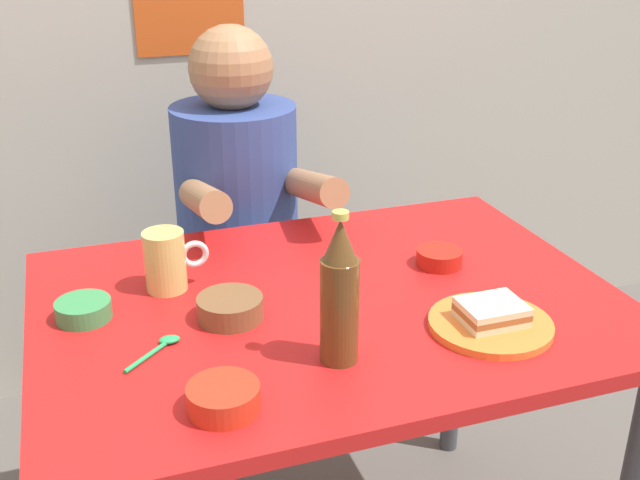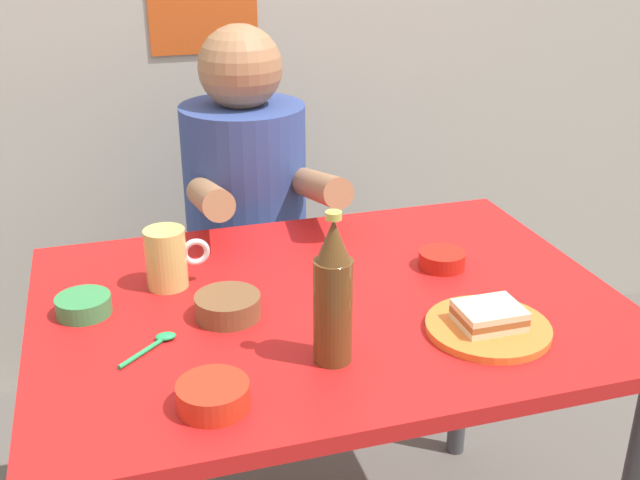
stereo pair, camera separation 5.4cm
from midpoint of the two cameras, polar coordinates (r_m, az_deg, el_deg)
The scene contains 12 objects.
dining_table at distance 1.50m, azimuth 1.59°, elevation -7.54°, with size 1.10×0.80×0.74m.
stool at distance 2.17m, azimuth -4.51°, elevation -6.10°, with size 0.34×0.34×0.45m.
person_seated at distance 1.98m, azimuth -4.83°, elevation 4.25°, with size 0.33×0.56×0.72m.
plate_orange at distance 1.38m, azimuth 13.63°, elevation -6.45°, with size 0.22×0.22×0.01m, color orange.
sandwich at distance 1.37m, azimuth 13.73°, elevation -5.54°, with size 0.11×0.09×0.04m.
beer_mug at distance 1.49m, azimuth -10.39°, elevation -1.35°, with size 0.13×0.08×0.12m.
beer_bottle at distance 1.21m, azimuth 2.27°, elevation -4.21°, with size 0.06×0.06×0.26m.
sambal_bowl_red at distance 1.59m, azimuth 10.12°, elevation -1.41°, with size 0.10×0.10×0.03m.
sauce_bowl_chili at distance 1.15m, azimuth -6.70°, elevation -11.48°, with size 0.11×0.11×0.04m.
condiment_bowl_brown at distance 1.39m, azimuth -5.85°, elevation -4.90°, with size 0.12×0.12×0.04m.
dip_bowl_green at distance 1.45m, azimuth -16.35°, elevation -4.68°, with size 0.10×0.10×0.03m.
spoon at distance 1.32m, azimuth -11.03°, elevation -7.60°, with size 0.10×0.09×0.01m.
Camera 2 is at (-0.38, -1.22, 1.42)m, focal length 42.53 mm.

